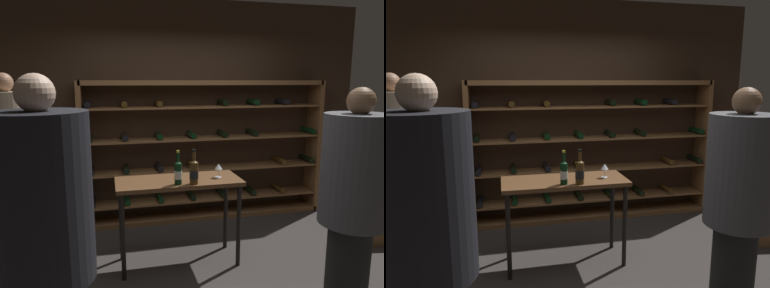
# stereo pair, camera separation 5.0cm
# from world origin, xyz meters

# --- Properties ---
(ground_plane) EXTENTS (9.46, 9.46, 0.00)m
(ground_plane) POSITION_xyz_m (0.00, 0.00, 0.00)
(ground_plane) COLOR #383330
(back_wall) EXTENTS (5.28, 0.10, 2.90)m
(back_wall) POSITION_xyz_m (0.00, 1.73, 1.45)
(back_wall) COLOR #3D2B1E
(back_wall) RESTS_ON ground
(wine_rack) EXTENTS (3.28, 0.32, 1.87)m
(wine_rack) POSITION_xyz_m (0.35, 1.52, 0.92)
(wine_rack) COLOR brown
(wine_rack) RESTS_ON ground
(tasting_table) EXTENTS (1.24, 0.51, 0.89)m
(tasting_table) POSITION_xyz_m (-0.25, 0.37, 0.78)
(tasting_table) COLOR brown
(tasting_table) RESTS_ON ground
(person_host_in_suit) EXTENTS (0.43, 0.42, 1.94)m
(person_host_in_suit) POSITION_xyz_m (-1.88, 0.80, 1.08)
(person_host_in_suit) COLOR black
(person_host_in_suit) RESTS_ON ground
(person_guest_plum_blouse) EXTENTS (0.50, 0.50, 1.82)m
(person_guest_plum_blouse) POSITION_xyz_m (0.89, -0.74, 0.99)
(person_guest_plum_blouse) COLOR black
(person_guest_plum_blouse) RESTS_ON ground
(person_bystander_red_print) EXTENTS (0.50, 0.50, 1.90)m
(person_bystander_red_print) POSITION_xyz_m (-1.25, -1.09, 1.05)
(person_bystander_red_print) COLOR black
(person_bystander_red_print) RESTS_ON ground
(wine_crate) EXTENTS (0.53, 0.41, 0.34)m
(wine_crate) POSITION_xyz_m (2.11, 0.34, 0.17)
(wine_crate) COLOR brown
(wine_crate) RESTS_ON ground
(wine_bottle_red_label) EXTENTS (0.07, 0.07, 0.33)m
(wine_bottle_red_label) POSITION_xyz_m (-0.28, 0.21, 1.01)
(wine_bottle_red_label) COLOR black
(wine_bottle_red_label) RESTS_ON tasting_table
(wine_bottle_black_capsule) EXTENTS (0.09, 0.09, 0.34)m
(wine_bottle_black_capsule) POSITION_xyz_m (-0.13, 0.19, 1.01)
(wine_bottle_black_capsule) COLOR #4C3314
(wine_bottle_black_capsule) RESTS_ON tasting_table
(wine_glass_stemmed_center) EXTENTS (0.08, 0.08, 0.14)m
(wine_glass_stemmed_center) POSITION_xyz_m (0.16, 0.35, 1.00)
(wine_glass_stemmed_center) COLOR silver
(wine_glass_stemmed_center) RESTS_ON tasting_table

